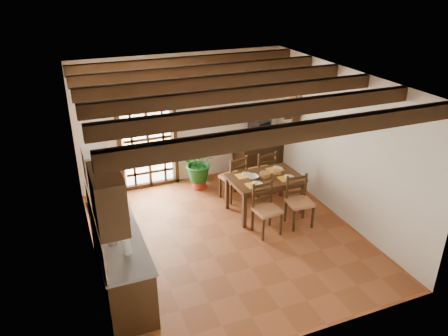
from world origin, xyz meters
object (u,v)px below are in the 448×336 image
potted_plant (199,164)px  pendant_lamp (266,107)px  kitchen_counter (120,258)px  sideboard (258,153)px  dining_table (265,181)px  chair_far_left (233,185)px  chair_near_left (266,218)px  chair_far_right (262,179)px  chair_near_right (299,210)px  crt_tv (259,126)px

potted_plant → pendant_lamp: bearing=-56.8°
kitchen_counter → sideboard: size_ratio=2.06×
dining_table → chair_far_left: chair_far_left is taller
chair_far_left → potted_plant: bearing=-69.8°
chair_near_left → chair_far_right: bearing=60.0°
chair_near_right → crt_tv: bearing=86.4°
chair_far_left → crt_tv: crt_tv is taller
chair_near_left → kitchen_counter: bearing=-176.2°
crt_tv → pendant_lamp: size_ratio=0.56×
chair_near_left → potted_plant: size_ratio=0.42×
chair_near_right → pendant_lamp: bearing=119.1°
crt_tv → chair_near_left: bearing=-128.8°
chair_far_right → pendant_lamp: 1.90m
chair_near_right → chair_far_left: chair_far_left is taller
chair_far_left → kitchen_counter: bearing=21.3°
chair_near_left → chair_near_right: 0.68m
dining_table → crt_tv: 1.85m
chair_near_left → crt_tv: (0.99, 2.36, 0.82)m
dining_table → potted_plant: 1.64m
potted_plant → sideboard: bearing=9.6°
dining_table → chair_near_right: bearing=-63.8°
potted_plant → chair_near_left: bearing=-75.7°
dining_table → chair_near_right: chair_near_right is taller
chair_far_left → dining_table: bearing=104.0°
crt_tv → pendant_lamp: bearing=-129.6°
chair_far_left → potted_plant: potted_plant is taller
kitchen_counter → crt_tv: (3.64, 2.82, 0.64)m
chair_near_left → crt_tv: size_ratio=1.98×
chair_far_right → sideboard: 1.04m
sideboard → crt_tv: 0.65m
sideboard → chair_near_right: bearing=-105.4°
chair_far_right → crt_tv: (0.37, 0.95, 0.81)m
dining_table → sideboard: size_ratio=1.27×
chair_near_left → chair_near_right: size_ratio=1.00×
kitchen_counter → pendant_lamp: size_ratio=2.66×
dining_table → chair_near_left: size_ratio=1.47×
chair_near_left → potted_plant: 2.19m
chair_near_left → crt_tv: crt_tv is taller
kitchen_counter → dining_table: kitchen_counter is taller
chair_near_right → potted_plant: potted_plant is taller
kitchen_counter → sideboard: (3.64, 2.83, -0.01)m
chair_far_left → pendant_lamp: bearing=108.0°
dining_table → chair_far_right: chair_far_right is taller
chair_far_left → chair_near_left: bearing=78.0°
chair_near_left → chair_far_right: (0.63, 1.41, 0.01)m
pendant_lamp → potted_plant: bearing=123.2°
sideboard → potted_plant: (-1.53, -0.26, 0.11)m
kitchen_counter → dining_table: 3.19m
chair_far_right → sideboard: chair_far_right is taller
chair_far_right → dining_table: bearing=63.9°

